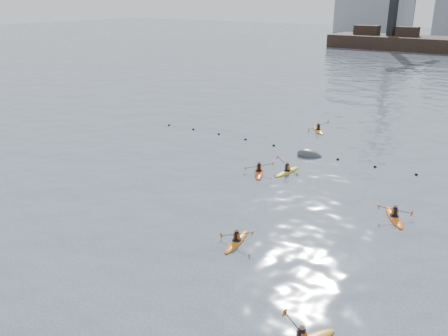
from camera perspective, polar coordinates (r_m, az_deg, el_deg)
The scene contains 8 objects.
ground at distance 22.22m, azimuth -12.41°, elevation -13.99°, with size 400.00×400.00×0.00m, color #3B4856.
float_line at distance 39.43m, azimuth 11.66°, elevation 1.52°, with size 33.24×0.73×0.24m.
kayaker_0 at distance 25.28m, azimuth 1.52°, elevation -8.76°, with size 1.92×2.87×1.01m.
kayaker_2 at distance 34.90m, azimuth 4.22°, elevation -0.44°, with size 2.12×3.04×1.04m.
kayaker_3 at distance 35.19m, azimuth 7.60°, elevation -0.40°, with size 2.05×2.95×1.24m.
kayaker_4 at distance 29.59m, azimuth 19.80°, elevation -5.53°, with size 2.14×2.95×1.01m.
kayaker_5 at distance 46.62m, azimuth 11.25°, elevation 4.49°, with size 2.42×2.63×1.13m.
mooring_buoy at distance 39.13m, azimuth 10.27°, elevation 1.43°, with size 2.09×1.24×1.05m, color #3C3E41.
Camera 1 is at (14.15, -11.98, 12.25)m, focal length 38.00 mm.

